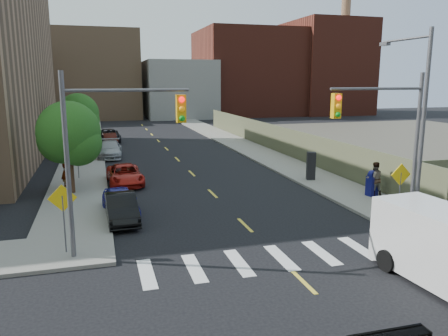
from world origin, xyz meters
TOP-DOWN VIEW (x-y plane):
  - ground at (0.00, 0.00)m, footprint 160.00×160.00m
  - sidewalk_nw at (-7.75, 41.50)m, footprint 3.50×73.00m
  - sidewalk_ne at (7.75, 41.50)m, footprint 3.50×73.00m
  - fence_north at (9.60, 28.00)m, footprint 0.12×44.00m
  - gravel_lot at (28.00, 30.00)m, footprint 36.00×42.00m
  - bg_bldg_midwest at (-6.00, 72.00)m, footprint 14.00×16.00m
  - bg_bldg_center at (8.00, 70.00)m, footprint 12.00×16.00m
  - bg_bldg_east at (22.00, 72.00)m, footprint 18.00×18.00m
  - bg_bldg_fareast at (38.00, 70.00)m, footprint 14.00×16.00m
  - smokestack at (42.00, 70.00)m, footprint 1.80×1.80m
  - signal_nw at (-5.98, 6.00)m, footprint 4.59×0.30m
  - signal_ne at (5.98, 6.00)m, footprint 4.59×0.30m
  - streetlight_ne at (8.20, 6.90)m, footprint 0.25×3.70m
  - warn_sign_nw at (-7.80, 6.50)m, footprint 1.06×0.06m
  - warn_sign_ne at (7.20, 6.50)m, footprint 1.06×0.06m
  - warn_sign_midwest at (-7.80, 20.00)m, footprint 1.06×0.06m
  - tree_west_near at (-8.00, 16.05)m, footprint 3.66×3.64m
  - tree_west_far at (-8.00, 31.05)m, footprint 3.66×3.64m
  - parked_car_blue at (-5.50, 11.44)m, footprint 1.91×3.98m
  - parked_car_black at (-5.50, 10.20)m, footprint 1.54×4.06m
  - parked_car_red at (-4.86, 17.89)m, footprint 2.32×4.69m
  - parked_car_silver at (-5.50, 28.54)m, footprint 2.28×5.07m
  - parked_car_white at (-5.50, 30.39)m, footprint 1.63×3.90m
  - parked_car_maroon at (-5.27, 36.16)m, footprint 1.62×3.81m
  - parked_car_grey at (-5.26, 38.78)m, footprint 2.43×5.00m
  - mailbox at (8.54, 10.54)m, footprint 0.70×0.60m
  - payphone at (7.08, 15.25)m, footprint 0.65×0.58m
  - pedestrian_west at (-8.45, 17.49)m, footprint 0.71×0.84m
  - pedestrian_east at (8.64, 10.51)m, footprint 1.03×0.84m

SIDE VIEW (x-z plane):
  - ground at x=0.00m, z-range 0.00..0.00m
  - gravel_lot at x=28.00m, z-range 0.00..0.06m
  - sidewalk_nw at x=-7.75m, z-range 0.00..0.15m
  - sidewalk_ne at x=7.75m, z-range 0.00..0.15m
  - parked_car_maroon at x=-5.27m, z-range 0.00..1.22m
  - parked_car_red at x=-4.86m, z-range 0.00..1.28m
  - parked_car_blue at x=-5.50m, z-range 0.00..1.31m
  - parked_car_white at x=-5.50m, z-range 0.00..1.32m
  - parked_car_black at x=-5.50m, z-range 0.00..1.32m
  - parked_car_grey at x=-5.26m, z-range 0.00..1.37m
  - parked_car_silver at x=-5.50m, z-range 0.00..1.44m
  - mailbox at x=8.54m, z-range 0.13..1.60m
  - payphone at x=7.08m, z-range 0.15..2.00m
  - pedestrian_west at x=-8.45m, z-range 0.15..2.10m
  - pedestrian_east at x=8.64m, z-range 0.15..2.11m
  - fence_north at x=9.60m, z-range 0.00..2.50m
  - warn_sign_nw at x=-7.80m, z-range 0.58..3.41m
  - warn_sign_ne at x=7.20m, z-range 0.58..3.41m
  - warn_sign_midwest at x=-7.80m, z-range 0.58..3.41m
  - tree_west_near at x=-8.00m, z-range 0.72..6.24m
  - tree_west_far at x=-8.00m, z-range 0.72..6.24m
  - signal_nw at x=-5.98m, z-range 1.03..8.03m
  - signal_ne at x=5.98m, z-range 1.03..8.03m
  - bg_bldg_center at x=8.00m, z-range 0.00..10.00m
  - streetlight_ne at x=8.20m, z-range 0.72..9.72m
  - bg_bldg_midwest at x=-6.00m, z-range 0.00..15.00m
  - bg_bldg_east at x=22.00m, z-range 0.00..16.00m
  - bg_bldg_fareast at x=38.00m, z-range 0.00..18.00m
  - smokestack at x=42.00m, z-range 0.00..28.00m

